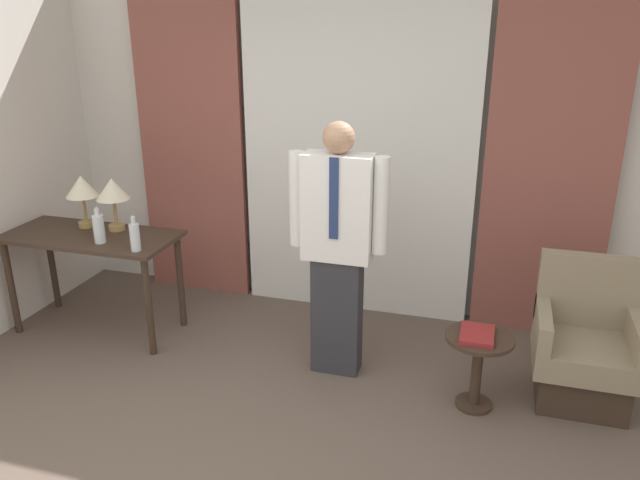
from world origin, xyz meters
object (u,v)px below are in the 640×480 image
Objects in this scene: table_lamp_left at (82,189)px; armchair at (584,351)px; bottle_near_edge at (135,237)px; desk at (92,249)px; person at (338,243)px; side_table at (478,359)px; table_lamp_right at (113,191)px; bottle_by_lamp at (99,228)px; book at (477,335)px.

table_lamp_left is 3.63m from armchair.
table_lamp_left is at bearing 151.81° from bottle_near_edge.
desk is 0.75× the size of person.
desk is 0.45m from table_lamp_left.
table_lamp_left is 0.81× the size of side_table.
table_lamp_left is 1.00× the size of table_lamp_right.
bottle_by_lamp is 0.15× the size of person.
bottle_by_lamp is 1.70m from person.
person is (1.70, 0.07, 0.04)m from bottle_by_lamp.
table_lamp_right is 0.33m from bottle_by_lamp.
bottle_by_lamp reaches higher than bottle_near_edge.
desk is 3.22× the size of table_lamp_right.
side_table is at bearing -4.58° from desk.
person reaches higher than bottle_near_edge.
table_lamp_right is at bearing 99.19° from bottle_by_lamp.
armchair is 0.69m from side_table.
book is at bearing -1.23° from bottle_near_edge.
armchair is 0.73m from book.
table_lamp_left is (-0.13, 0.15, 0.41)m from desk.
person is (1.37, 0.14, 0.05)m from bottle_near_edge.
bottle_by_lamp is 0.98× the size of book.
desk is at bearing 159.07° from bottle_near_edge.
table_lamp_right is 3.37m from armchair.
person is (1.74, -0.20, -0.15)m from table_lamp_right.
table_lamp_right is at bearing 171.70° from book.
person reaches higher than desk.
table_lamp_left reaches higher than armchair.
table_lamp_left reaches higher than bottle_near_edge.
table_lamp_left is 3.04m from side_table.
side_table is 1.87× the size of book.
table_lamp_left is at bearing 138.34° from bottle_by_lamp.
armchair is at bearing -1.37° from table_lamp_left.
armchair is (3.42, 0.06, -0.33)m from desk.
book is at bearing -2.56° from bottle_by_lamp.
bottle_near_edge is at bearing 178.77° from book.
bottle_by_lamp is 2.63m from book.
desk is 0.58m from bottle_near_edge.
desk is at bearing -131.57° from table_lamp_right.
bottle_by_lamp is at bearing 177.81° from side_table.
table_lamp_right is 1.55× the size of bottle_by_lamp.
side_table is 0.17m from book.
desk is 2.82m from side_table.
table_lamp_right is 0.81× the size of side_table.
person reaches higher than side_table.
armchair is at bearing 1.02° from desk.
desk is 0.30m from bottle_by_lamp.
table_lamp_left is 0.74m from bottle_near_edge.
desk reaches higher than side_table.
armchair is (3.29, -0.09, -0.73)m from table_lamp_right.
table_lamp_right is 2.73m from book.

